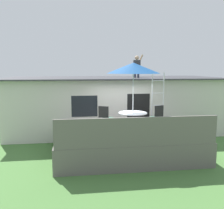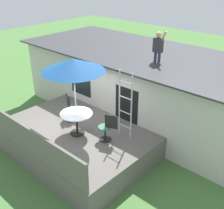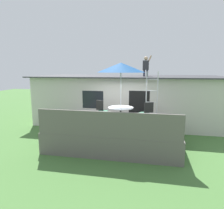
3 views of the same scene
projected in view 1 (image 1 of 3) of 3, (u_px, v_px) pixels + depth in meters
The scene contains 10 objects.
ground_plane at pixel (126, 152), 9.37m from camera, with size 40.00×40.00×0.00m, color #477538.
house at pixel (113, 104), 12.71m from camera, with size 10.50×4.50×2.70m.
deck at pixel (126, 142), 9.31m from camera, with size 5.06×3.72×0.80m, color #605B56.
deck_railing at pixel (138, 132), 7.42m from camera, with size 4.96×0.08×0.90m, color #605B56.
patio_table at pixel (133, 117), 9.06m from camera, with size 1.04×1.04×0.74m.
patio_umbrella at pixel (133, 68), 8.81m from camera, with size 1.90×1.90×2.54m.
step_ladder at pixel (158, 99), 10.07m from camera, with size 0.52×0.04×2.20m.
person_figure at pixel (137, 65), 11.94m from camera, with size 0.47×0.20×1.11m.
patio_chair_left at pixel (107, 118), 9.41m from camera, with size 0.59×0.44×0.92m.
patio_chair_right at pixel (156, 118), 9.57m from camera, with size 0.60×0.44×0.92m.
Camera 1 is at (-1.72, -8.86, 3.13)m, focal length 39.86 mm.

